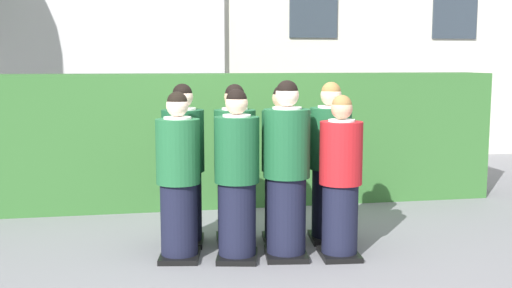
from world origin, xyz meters
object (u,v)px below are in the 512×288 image
at_px(student_front_row_2, 287,174).
at_px(student_in_red_blazer, 340,181).
at_px(student_rear_row_0, 184,169).
at_px(student_rear_row_1, 235,168).
at_px(student_rear_row_3, 330,166).
at_px(student_front_row_0, 178,181).
at_px(student_front_row_1, 237,179).
at_px(student_rear_row_2, 282,168).

xyz_separation_m(student_front_row_2, student_in_red_blazer, (0.49, -0.10, -0.07)).
bearing_deg(student_rear_row_0, student_rear_row_1, -2.74).
bearing_deg(student_rear_row_3, student_front_row_0, -167.94).
bearing_deg(student_rear_row_0, student_front_row_1, -52.63).
bearing_deg(student_front_row_2, student_rear_row_3, 39.27).
relative_size(student_in_red_blazer, student_rear_row_0, 0.95).
bearing_deg(student_rear_row_1, student_front_row_0, -142.50).
height_order(student_front_row_1, student_front_row_2, student_front_row_2).
distance_m(student_front_row_1, student_rear_row_3, 1.12).
xyz_separation_m(student_rear_row_1, student_rear_row_2, (0.47, -0.08, -0.00)).
height_order(student_front_row_2, student_rear_row_0, student_front_row_2).
distance_m(student_rear_row_0, student_rear_row_3, 1.49).
bearing_deg(student_front_row_0, student_rear_row_1, 37.50).
height_order(student_front_row_2, student_rear_row_3, student_front_row_2).
bearing_deg(student_rear_row_1, student_rear_row_0, 177.26).
relative_size(student_rear_row_0, student_rear_row_3, 0.99).
bearing_deg(student_in_red_blazer, student_rear_row_1, 142.55).
xyz_separation_m(student_front_row_0, student_front_row_2, (1.00, -0.13, 0.05)).
xyz_separation_m(student_front_row_0, student_rear_row_3, (1.56, 0.33, 0.03)).
bearing_deg(student_front_row_2, student_rear_row_1, 124.18).
relative_size(student_rear_row_1, student_rear_row_3, 0.99).
bearing_deg(student_rear_row_3, student_in_red_blazer, -97.11).
xyz_separation_m(student_front_row_0, student_rear_row_1, (0.60, 0.46, 0.02)).
relative_size(student_front_row_1, student_rear_row_0, 0.98).
distance_m(student_rear_row_1, student_rear_row_2, 0.48).
bearing_deg(student_front_row_0, student_rear_row_3, 12.06).
relative_size(student_front_row_2, student_rear_row_0, 1.03).
xyz_separation_m(student_front_row_0, student_front_row_1, (0.53, -0.11, 0.01)).
bearing_deg(student_rear_row_2, student_front_row_1, -138.38).
relative_size(student_rear_row_1, student_rear_row_2, 1.01).
xyz_separation_m(student_front_row_1, student_in_red_blazer, (0.96, -0.12, -0.03)).
xyz_separation_m(student_in_red_blazer, student_rear_row_3, (0.07, 0.56, 0.05)).
distance_m(student_in_red_blazer, student_rear_row_2, 0.73).
bearing_deg(student_in_red_blazer, student_front_row_0, 171.42).
bearing_deg(student_front_row_2, student_in_red_blazer, -11.13).
xyz_separation_m(student_front_row_2, student_rear_row_0, (-0.92, 0.61, -0.02)).
relative_size(student_in_red_blazer, student_rear_row_3, 0.94).
distance_m(student_front_row_0, student_rear_row_2, 1.14).
height_order(student_front_row_1, student_rear_row_3, student_rear_row_3).
bearing_deg(student_front_row_0, student_front_row_2, -7.30).
distance_m(student_front_row_0, student_rear_row_3, 1.60).
distance_m(student_rear_row_0, student_rear_row_1, 0.52).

